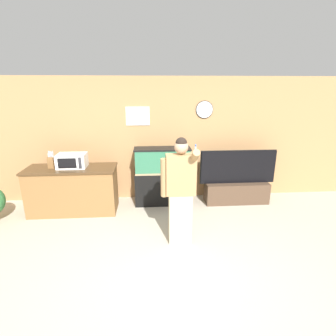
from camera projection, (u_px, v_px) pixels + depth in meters
name	position (u px, v px, depth m)	size (l,w,h in m)	color
ground_plane	(173.00, 271.00, 3.54)	(18.00, 18.00, 0.00)	#B2A893
wall_back_paneled	(162.00, 140.00, 5.62)	(10.00, 0.08, 2.60)	#A87A4C
counter_island	(73.00, 190.00, 5.13)	(1.70, 0.68, 0.91)	brown
microwave	(72.00, 161.00, 4.99)	(0.53, 0.36, 0.27)	white
knife_block	(51.00, 162.00, 4.96)	(0.11, 0.10, 0.32)	brown
aquarium_on_stand	(162.00, 176.00, 5.45)	(1.14, 0.39, 1.21)	black
tv_on_stand	(237.00, 187.00, 5.59)	(1.60, 0.40, 1.14)	#4C3828
person_standing	(180.00, 190.00, 3.98)	(0.53, 0.40, 1.69)	#BCAD89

